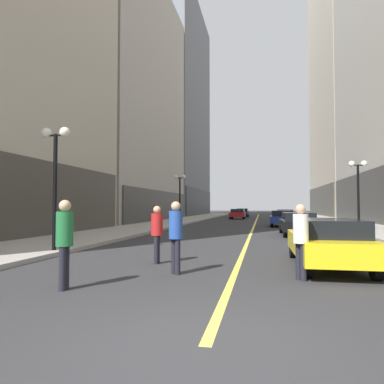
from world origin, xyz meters
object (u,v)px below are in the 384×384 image
Objects in this scene: car_red at (238,213)px; street_lamp_left_far at (180,188)px; car_blue at (282,218)px; car_navy at (243,212)px; street_lamp_right_mid at (358,180)px; pedestrian_in_red_jacket at (157,230)px; car_silver at (285,215)px; pedestrian_in_blue_hoodie at (176,231)px; car_black at (298,223)px; street_lamp_left_near at (55,161)px; car_yellow at (328,241)px; pedestrian_in_white_shirt at (301,236)px; pedestrian_in_green_parka at (65,237)px.

car_red is 0.97× the size of street_lamp_left_far.
car_navy is at bearing 99.98° from car_blue.
pedestrian_in_red_jacket is at bearing -123.91° from street_lamp_right_mid.
pedestrian_in_blue_hoodie is (-4.46, -30.76, 0.33)m from car_silver.
car_blue is 22.20m from pedestrian_in_blue_hoodie.
car_black is 13.72m from street_lamp_left_near.
car_yellow is at bearing -66.35° from street_lamp_left_far.
pedestrian_in_blue_hoodie is 16.61m from street_lamp_right_mid.
car_silver is (0.36, 18.13, -0.00)m from car_black.
car_yellow is 37.02m from car_red.
pedestrian_in_red_jacket is 0.98× the size of pedestrian_in_white_shirt.
car_navy is 1.09× the size of street_lamp_right_mid.
car_blue is 24.55m from pedestrian_in_green_parka.
car_blue is (-0.36, 9.26, 0.00)m from car_black.
pedestrian_in_green_parka is 24.27m from street_lamp_left_far.
pedestrian_in_green_parka is at bearing -91.08° from car_red.
car_navy is 2.87× the size of pedestrian_in_red_jacket.
street_lamp_left_far reaches higher than car_red.
street_lamp_left_near reaches higher than pedestrian_in_red_jacket.
car_black is 1.04× the size of street_lamp_left_far.
street_lamp_right_mid is at bearing 71.60° from pedestrian_in_white_shirt.
car_black is 2.69× the size of pedestrian_in_white_shirt.
car_silver is 0.99× the size of car_red.
car_navy is (-5.37, 17.51, 0.00)m from car_silver.
street_lamp_left_near reaches higher than car_navy.
car_red is 9.82m from car_navy.
car_red is 38.46m from pedestrian_in_blue_hoodie.
car_yellow is at bearing 33.76° from pedestrian_in_green_parka.
street_lamp_left_near is 1.00× the size of street_lamp_right_mid.
street_lamp_left_near is at bearing -137.28° from street_lamp_right_mid.
street_lamp_right_mid reaches higher than car_navy.
car_black is 12.82m from pedestrian_in_white_shirt.
car_silver is 2.54× the size of pedestrian_in_red_jacket.
pedestrian_in_green_parka is at bearing -100.81° from car_silver.
street_lamp_left_near is (-4.06, 1.19, 2.28)m from pedestrian_in_red_jacket.
pedestrian_in_blue_hoodie reaches higher than car_silver.
car_silver is 0.96× the size of street_lamp_left_far.
car_blue is 17.24m from car_red.
pedestrian_in_green_parka reaches higher than pedestrian_in_blue_hoodie.
car_yellow is 0.98× the size of car_navy.
pedestrian_in_white_shirt is 0.39× the size of street_lamp_left_near.
car_yellow is 2.63× the size of pedestrian_in_green_parka.
car_navy is at bearing 81.20° from street_lamp_left_far.
pedestrian_in_white_shirt is at bearing -92.03° from car_blue.
street_lamp_left_near is (-8.72, -19.22, 2.54)m from car_blue.
pedestrian_in_blue_hoodie reaches higher than car_navy.
car_navy is 48.27m from pedestrian_in_blue_hoodie.
car_yellow is 2.12m from pedestrian_in_white_shirt.
street_lamp_left_far is (-3.95, -16.51, 2.54)m from car_red.
car_black is 26.33m from car_red.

